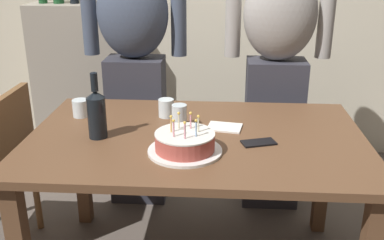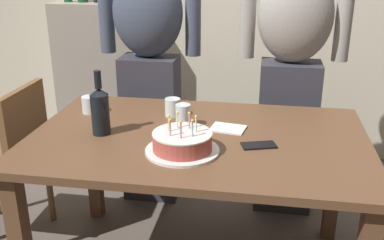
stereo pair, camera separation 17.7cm
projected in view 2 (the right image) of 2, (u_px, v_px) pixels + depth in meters
The scene contains 12 objects.
dining_table at pixel (198, 155), 2.04m from camera, with size 1.50×0.96×0.74m.
birthday_cake at pixel (182, 143), 1.83m from camera, with size 0.31×0.31×0.16m.
water_glass_near at pixel (90, 105), 2.27m from camera, with size 0.08×0.08×0.09m, color silver.
water_glass_far at pixel (183, 116), 2.09m from camera, with size 0.07×0.07×0.11m, color silver.
water_glass_side at pixel (173, 107), 2.23m from camera, with size 0.08×0.08×0.09m, color silver.
wine_bottle at pixel (100, 110), 1.99m from camera, with size 0.08×0.08×0.29m.
cell_phone at pixel (259, 145), 1.90m from camera, with size 0.14×0.07×0.01m, color black.
napkin_stack at pixel (228, 128), 2.07m from camera, with size 0.15×0.12×0.01m, color white.
person_man_bearded at pixel (149, 64), 2.68m from camera, with size 0.61×0.27×1.66m.
person_woman_cardigan at pixel (291, 70), 2.56m from camera, with size 0.61×0.27×1.66m.
dining_chair at pixel (12, 153), 2.37m from camera, with size 0.42×0.42×0.87m.
shelf_cabinet at pixel (104, 78), 3.43m from camera, with size 0.67×0.30×1.45m.
Camera 2 is at (0.28, -1.83, 1.52)m, focal length 42.10 mm.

